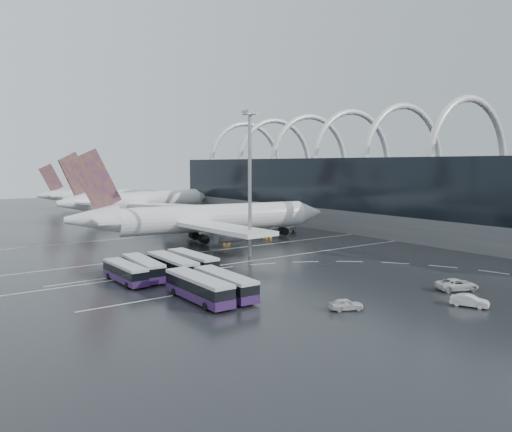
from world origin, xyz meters
TOP-DOWN VIEW (x-y plane):
  - ground at (0.00, 0.00)m, footprint 420.00×420.00m
  - terminal at (61.56, 19.84)m, footprint 42.00×160.00m
  - lane_marking_near at (0.00, -2.00)m, footprint 120.00×0.25m
  - lane_marking_mid at (0.00, 12.00)m, footprint 120.00×0.25m
  - lane_marking_far at (0.00, 40.00)m, footprint 120.00×0.25m
  - bus_bay_line_south at (-24.00, -16.00)m, footprint 28.00×0.25m
  - bus_bay_line_north at (-24.00, 0.00)m, footprint 28.00×0.25m
  - airliner_main at (3.20, 23.64)m, footprint 63.96×55.51m
  - airliner_gate_b at (11.58, 81.22)m, footprint 62.41×55.34m
  - airliner_gate_c at (14.70, 129.36)m, footprint 52.01×47.46m
  - bus_row_near_a at (-26.95, -4.46)m, footprint 3.00×12.08m
  - bus_row_near_b at (-23.60, -3.62)m, footprint 3.79×13.10m
  - bus_row_near_c at (-19.31, -5.43)m, footprint 3.52×13.66m
  - bus_row_near_d at (-14.75, -3.90)m, footprint 3.22×13.06m
  - bus_row_far_b at (-22.94, -20.57)m, footprint 3.36×13.79m
  - bus_row_far_c at (-18.75, -20.59)m, footprint 3.49×13.24m
  - van_curve_a at (10.53, -37.68)m, footprint 6.79×5.17m
  - van_curve_b at (-9.85, -35.12)m, footprint 4.67×3.42m
  - van_curve_c at (4.22, -43.43)m, footprint 3.38×4.96m
  - floodlight_mast at (1.47, 2.05)m, footprint 2.20×2.20m
  - gse_cart_belly_a at (18.73, 19.02)m, footprint 1.94×1.14m
  - gse_cart_belly_b at (27.25, 27.08)m, footprint 2.02×1.20m
  - gse_cart_belly_c at (6.90, 19.72)m, footprint 1.97×1.16m
  - gse_cart_belly_d at (31.24, 24.76)m, footprint 2.50×1.48m
  - gse_cart_belly_e at (14.24, 27.47)m, footprint 2.05×1.21m

SIDE VIEW (x-z plane):
  - ground at x=0.00m, z-range 0.00..0.00m
  - lane_marking_near at x=0.00m, z-range 0.00..0.01m
  - lane_marking_mid at x=0.00m, z-range 0.00..0.01m
  - lane_marking_far at x=0.00m, z-range 0.00..0.01m
  - bus_bay_line_south at x=-24.00m, z-range 0.00..0.01m
  - bus_bay_line_north at x=-24.00m, z-range 0.00..0.01m
  - gse_cart_belly_a at x=18.73m, z-range 0.00..1.06m
  - gse_cart_belly_c at x=6.90m, z-range 0.00..1.07m
  - gse_cart_belly_b at x=27.25m, z-range 0.00..1.10m
  - gse_cart_belly_e at x=14.24m, z-range 0.00..1.12m
  - gse_cart_belly_d at x=31.24m, z-range 0.00..1.37m
  - van_curve_b at x=-9.85m, z-range 0.00..1.48m
  - van_curve_c at x=4.22m, z-range 0.00..1.55m
  - van_curve_a at x=10.53m, z-range 0.00..1.71m
  - bus_row_near_a at x=-26.95m, z-range 0.15..3.11m
  - bus_row_near_b at x=-23.60m, z-range 0.16..3.34m
  - bus_row_near_d at x=-14.75m, z-range 0.16..3.37m
  - bus_row_far_c at x=-18.75m, z-range 0.16..3.40m
  - bus_row_near_c at x=-19.31m, z-range 0.17..3.51m
  - bus_row_far_b at x=-22.94m, z-range 0.17..3.56m
  - airliner_gate_c at x=14.70m, z-range -4.63..13.90m
  - airliner_main at x=3.20m, z-range -5.41..16.27m
  - airliner_gate_b at x=11.58m, z-range -5.49..16.50m
  - terminal at x=61.56m, z-range -6.58..28.32m
  - floodlight_mast at x=1.47m, z-range 3.71..32.44m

